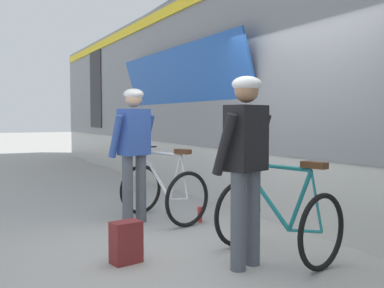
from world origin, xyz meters
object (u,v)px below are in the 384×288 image
Objects in this scene: bicycle_near_white at (163,191)px; train_car at (326,81)px; backpack_on_platform at (126,242)px; water_bottle_near_the_bikes at (200,214)px; cyclist_far_in_dark at (246,154)px; bicycle_far_teal at (277,217)px; cyclist_near_in_blue at (134,143)px.

train_car is at bearing -5.10° from bicycle_near_white.
water_bottle_near_the_bikes is at bearing 27.92° from backpack_on_platform.
cyclist_far_in_dark is 2.20m from bicycle_near_white.
water_bottle_near_the_bikes is (1.43, 1.11, -0.10)m from backpack_on_platform.
train_car is 18.13× the size of bicycle_far_teal.
cyclist_near_in_blue is at bearing 175.12° from train_car.
cyclist_near_in_blue is 8.67× the size of water_bottle_near_the_bikes.
train_car is 3.26m from cyclist_near_in_blue.
bicycle_far_teal is at bearing -80.78° from bicycle_near_white.
water_bottle_near_the_bikes is (0.38, -0.34, -0.30)m from bicycle_near_white.
water_bottle_near_the_bikes is at bearing 88.04° from bicycle_far_teal.
bicycle_near_white is (0.12, 2.09, -0.65)m from cyclist_far_in_dark.
bicycle_near_white is 5.93× the size of water_bottle_near_the_bikes.
train_car reaches higher than bicycle_far_teal.
train_car is 54.58× the size of backpack_on_platform.
cyclist_near_in_blue is 1.46× the size of bicycle_near_white.
cyclist_near_in_blue is 0.77m from bicycle_near_white.
cyclist_far_in_dark is at bearing -82.30° from cyclist_near_in_blue.
water_bottle_near_the_bikes is (-2.33, -0.10, -1.86)m from train_car.
backpack_on_platform is 1.97× the size of water_bottle_near_the_bikes.
cyclist_near_in_blue reaches higher than bicycle_far_teal.
cyclist_far_in_dark is (-2.83, -1.85, -0.91)m from train_car.
train_car is at bearing 33.19° from cyclist_far_in_dark.
water_bottle_near_the_bikes is (0.78, -0.36, -0.95)m from cyclist_near_in_blue.
cyclist_near_in_blue reaches higher than bicycle_near_white.
backpack_on_platform is at bearing -142.05° from water_bottle_near_the_bikes.
cyclist_near_in_blue is at bearing 109.73° from bicycle_far_teal.
bicycle_near_white is at bearing 86.82° from cyclist_far_in_dark.
cyclist_near_in_blue and cyclist_far_in_dark have the same top height.
bicycle_far_teal is (0.33, -2.01, 0.00)m from bicycle_near_white.
bicycle_far_teal is at bearing -143.55° from train_car.
water_bottle_near_the_bikes is at bearing -177.60° from train_car.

